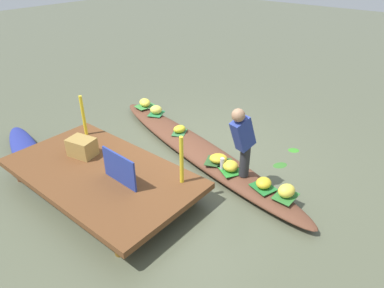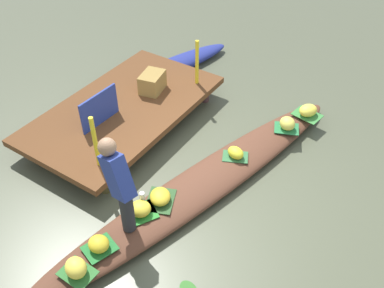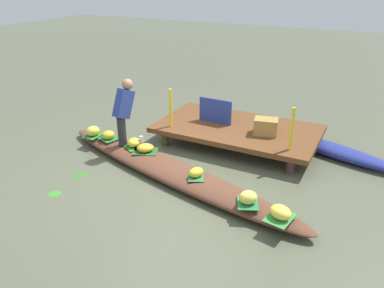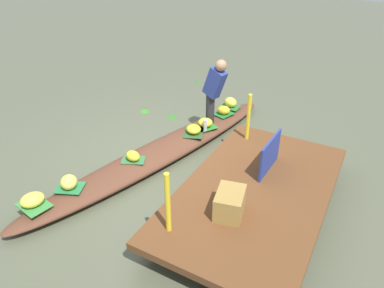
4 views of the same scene
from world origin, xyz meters
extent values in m
plane|color=#535742|center=(0.00, 0.00, 0.00)|extent=(40.00, 40.00, 0.00)
cube|color=brown|center=(0.53, 1.83, 0.32)|extent=(3.20, 1.80, 0.10)
cylinder|color=brown|center=(-0.75, 1.11, 0.13)|extent=(0.14, 0.14, 0.27)
cylinder|color=#513437|center=(1.81, 1.11, 0.13)|extent=(0.14, 0.14, 0.27)
cylinder|color=brown|center=(-0.75, 2.55, 0.13)|extent=(0.14, 0.14, 0.27)
cylinder|color=brown|center=(1.81, 2.55, 0.13)|extent=(0.14, 0.14, 0.27)
ellipsoid|color=brown|center=(0.00, 0.00, 0.11)|extent=(5.38, 1.97, 0.23)
ellipsoid|color=navy|center=(2.30, 2.15, 0.11)|extent=(2.69, 1.24, 0.23)
cube|color=#3B863D|center=(2.08, -0.63, 0.23)|extent=(0.38, 0.47, 0.01)
ellipsoid|color=#F9E44A|center=(2.08, -0.63, 0.32)|extent=(0.38, 0.35, 0.18)
cube|color=#2B5127|center=(-0.65, 0.24, 0.23)|extent=(0.53, 0.48, 0.01)
ellipsoid|color=gold|center=(-0.65, 0.24, 0.30)|extent=(0.40, 0.40, 0.14)
cube|color=#287841|center=(1.58, -0.49, 0.23)|extent=(0.41, 0.45, 0.01)
ellipsoid|color=#E7DF56|center=(1.58, -0.49, 0.32)|extent=(0.34, 0.34, 0.19)
cube|color=#346E3E|center=(0.59, -0.15, 0.23)|extent=(0.37, 0.43, 0.01)
ellipsoid|color=yellow|center=(0.59, -0.15, 0.30)|extent=(0.26, 0.30, 0.15)
cube|color=#2E6F2F|center=(-1.98, 0.37, 0.23)|extent=(0.29, 0.38, 0.01)
ellipsoid|color=yellow|center=(-1.98, 0.37, 0.33)|extent=(0.30, 0.33, 0.20)
cube|color=#22732F|center=(-1.61, 0.39, 0.23)|extent=(0.43, 0.39, 0.01)
ellipsoid|color=gold|center=(-1.61, 0.39, 0.31)|extent=(0.25, 0.27, 0.16)
cube|color=#2A842D|center=(-0.95, 0.32, 0.23)|extent=(0.49, 0.47, 0.01)
ellipsoid|color=yellow|center=(-0.95, 0.32, 0.31)|extent=(0.35, 0.35, 0.17)
cylinder|color=#28282D|center=(-1.19, 0.30, 0.50)|extent=(0.16, 0.16, 0.55)
cube|color=navy|center=(-1.17, 0.38, 1.02)|extent=(0.28, 0.47, 0.58)
sphere|color=#9E7556|center=(-1.14, 0.50, 1.36)|extent=(0.20, 0.20, 0.20)
cylinder|color=silver|center=(-0.82, 0.38, 0.33)|extent=(0.07, 0.07, 0.21)
cube|color=navy|center=(0.03, 1.83, 0.62)|extent=(0.72, 0.06, 0.50)
cylinder|color=yellow|center=(-0.67, 1.23, 0.76)|extent=(0.06, 0.06, 0.78)
cylinder|color=yellow|center=(1.73, 1.23, 0.76)|extent=(0.06, 0.06, 0.78)
cube|color=#A27E3E|center=(1.14, 1.71, 0.52)|extent=(0.50, 0.41, 0.31)
ellipsoid|color=#346F28|center=(-1.38, -0.68, 0.00)|extent=(0.29, 0.33, 0.01)
ellipsoid|color=#378926|center=(-1.34, -1.33, 0.00)|extent=(0.28, 0.28, 0.01)
camera|label=1|loc=(-3.51, 4.43, 3.48)|focal=32.48mm
camera|label=2|loc=(-3.44, -2.07, 4.26)|focal=39.79mm
camera|label=3|loc=(2.94, -4.83, 3.21)|focal=35.08mm
camera|label=4|loc=(4.19, 2.89, 3.24)|focal=33.05mm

